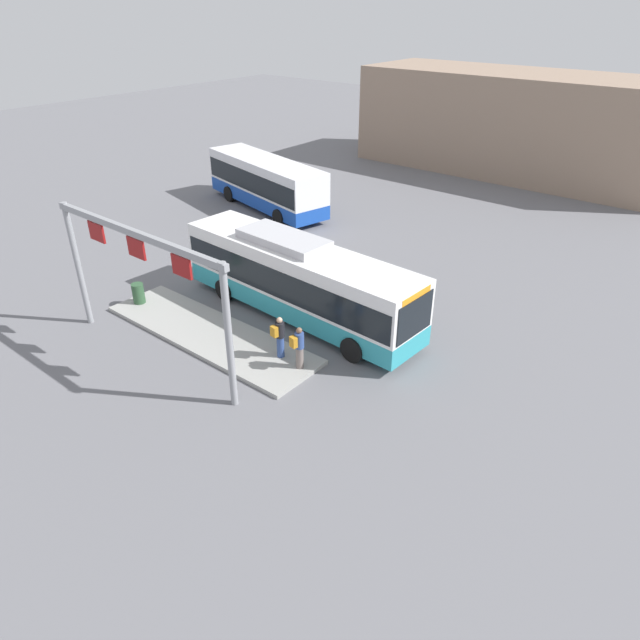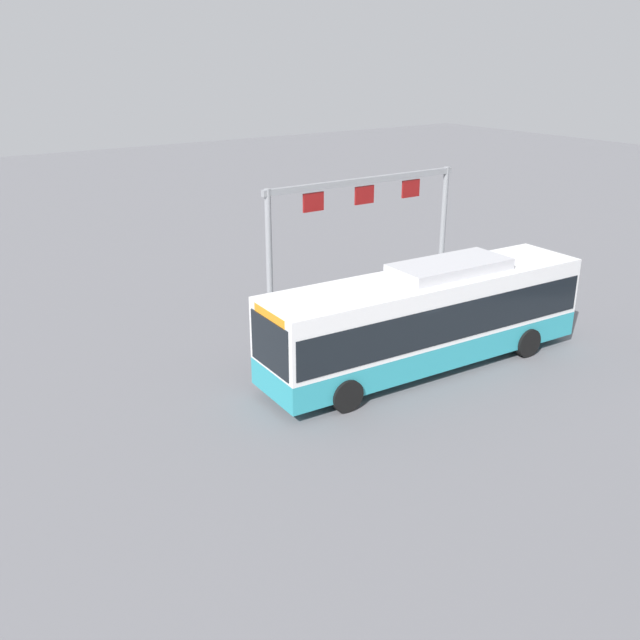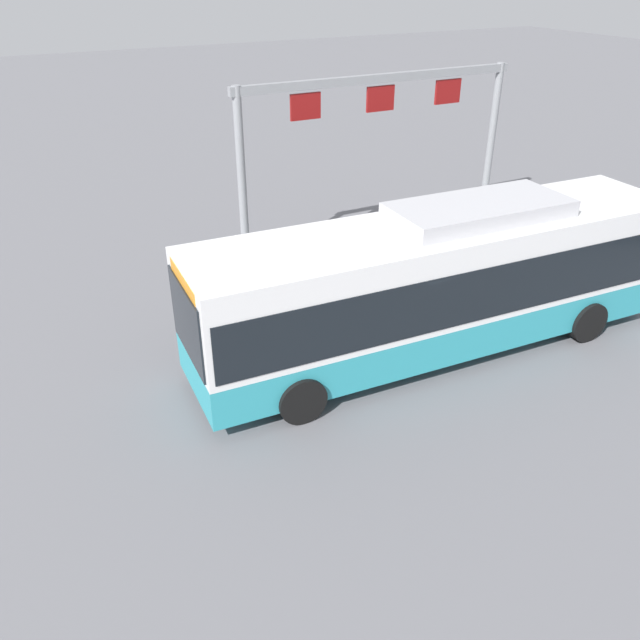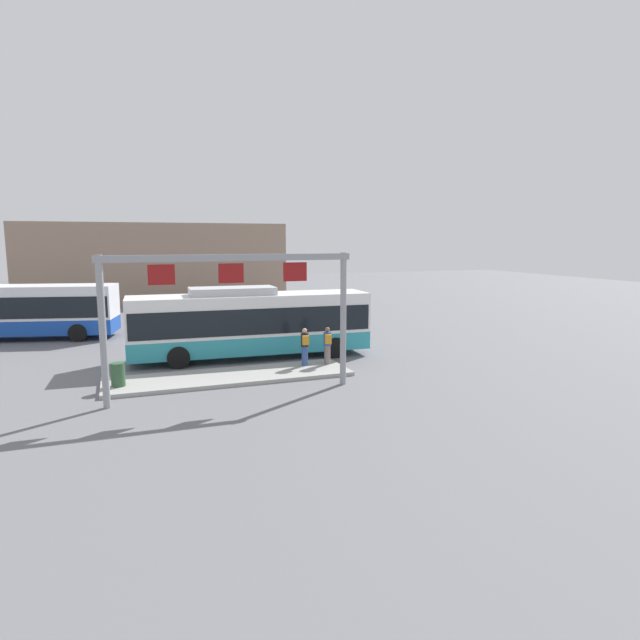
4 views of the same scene
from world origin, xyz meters
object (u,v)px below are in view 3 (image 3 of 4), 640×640
Objects in this scene: bus_main at (440,278)px; person_waiting_near at (310,272)px; person_boarding at (271,279)px; trash_bin at (519,227)px.

bus_main is 3.59m from person_waiting_near.
person_boarding and person_waiting_near have the same top height.
bus_main is 12.81× the size of trash_bin.
person_waiting_near is 7.81m from trash_bin.
bus_main is at bearing 38.26° from person_waiting_near.
person_boarding is 1.04m from person_waiting_near.
bus_main reaches higher than person_waiting_near.
person_waiting_near is (1.69, -3.07, -0.76)m from bus_main.
trash_bin is (-7.76, -0.71, -0.44)m from person_waiting_near.
bus_main reaches higher than trash_bin.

